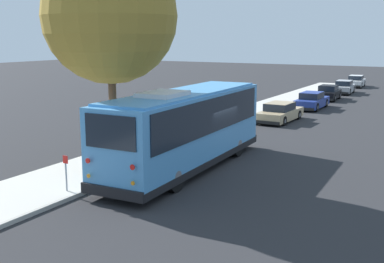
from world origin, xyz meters
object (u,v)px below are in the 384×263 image
(parked_sedan_black, at_px, (328,93))
(sign_post_near, at_px, (66,173))
(shuttle_bus, at_px, (186,126))
(parked_sedan_tan, at_px, (280,113))
(street_tree, at_px, (112,7))
(parked_sedan_blue, at_px, (312,101))
(parked_sedan_white, at_px, (356,82))
(parked_sedan_silver, at_px, (344,87))
(sign_post_far, at_px, (96,163))

(parked_sedan_black, xyz_separation_m, sign_post_near, (-31.53, 1.55, 0.21))
(shuttle_bus, bearing_deg, parked_sedan_tan, -0.02)
(shuttle_bus, distance_m, street_tree, 5.63)
(parked_sedan_blue, bearing_deg, street_tree, 174.77)
(street_tree, distance_m, sign_post_near, 6.65)
(parked_sedan_tan, relative_size, sign_post_near, 3.65)
(parked_sedan_white, xyz_separation_m, street_tree, (-41.51, 1.67, 6.08))
(parked_sedan_black, height_order, parked_sedan_white, parked_sedan_white)
(parked_sedan_tan, bearing_deg, parked_sedan_silver, 1.30)
(parked_sedan_tan, xyz_separation_m, parked_sedan_white, (26.19, 0.06, 0.02))
(parked_sedan_silver, distance_m, sign_post_near, 37.37)
(parked_sedan_blue, bearing_deg, parked_sedan_silver, 0.18)
(parked_sedan_tan, distance_m, street_tree, 16.58)
(parked_sedan_tan, height_order, parked_sedan_white, parked_sedan_white)
(shuttle_bus, relative_size, parked_sedan_white, 2.49)
(parked_sedan_black, bearing_deg, sign_post_far, 174.40)
(parked_sedan_black, relative_size, sign_post_near, 3.30)
(sign_post_far, bearing_deg, parked_sedan_blue, -4.30)
(parked_sedan_black, bearing_deg, parked_sedan_tan, 177.29)
(parked_sedan_black, bearing_deg, street_tree, 173.86)
(sign_post_near, relative_size, sign_post_far, 1.01)
(parked_sedan_blue, height_order, parked_sedan_white, same)
(parked_sedan_white, bearing_deg, street_tree, 174.74)
(sign_post_far, bearing_deg, sign_post_near, 180.00)
(parked_sedan_blue, bearing_deg, parked_sedan_black, 1.91)
(shuttle_bus, bearing_deg, sign_post_far, 148.26)
(shuttle_bus, height_order, street_tree, street_tree)
(parked_sedan_blue, distance_m, parked_sedan_silver, 12.04)
(parked_sedan_black, distance_m, street_tree, 29.11)
(sign_post_near, height_order, sign_post_far, sign_post_near)
(sign_post_near, distance_m, sign_post_far, 1.62)
(parked_sedan_blue, xyz_separation_m, sign_post_far, (-23.67, 1.78, 0.18))
(parked_sedan_blue, bearing_deg, parked_sedan_white, 0.73)
(shuttle_bus, bearing_deg, parked_sedan_black, -1.01)
(parked_sedan_white, height_order, sign_post_far, sign_post_far)
(parked_sedan_tan, bearing_deg, parked_sedan_white, 1.94)
(parked_sedan_silver, bearing_deg, parked_sedan_white, -1.71)
(shuttle_bus, xyz_separation_m, street_tree, (-1.97, 2.17, 4.80))
(sign_post_far, bearing_deg, shuttle_bus, -29.81)
(parked_sedan_blue, height_order, street_tree, street_tree)
(shuttle_bus, xyz_separation_m, parked_sedan_white, (39.55, 0.50, -1.27))
(sign_post_far, bearing_deg, parked_sedan_tan, -5.22)
(parked_sedan_blue, xyz_separation_m, street_tree, (-22.18, 1.97, 6.08))
(shuttle_bus, xyz_separation_m, parked_sedan_silver, (32.26, 0.27, -1.28))
(parked_sedan_white, height_order, street_tree, street_tree)
(shuttle_bus, height_order, parked_sedan_blue, shuttle_bus)
(sign_post_near, bearing_deg, parked_sedan_tan, -4.76)
(street_tree, bearing_deg, sign_post_far, -172.70)
(parked_sedan_black, distance_m, sign_post_far, 29.95)
(street_tree, height_order, sign_post_near, street_tree)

